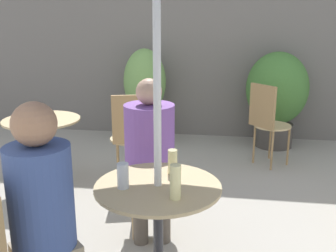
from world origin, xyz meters
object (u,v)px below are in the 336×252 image
(beer_glass_0, at_px, (123,176))
(potted_plant_0, at_px, (145,91))
(cafe_table_near, at_px, (158,212))
(bistro_chair_4, at_px, (131,131))
(cafe_table_far, at_px, (43,137))
(seated_person_0, at_px, (150,146))
(beer_glass_2, at_px, (173,162))
(potted_plant_1, at_px, (277,94))
(bistro_chair_0, at_px, (149,159))
(bistro_chair_3, at_px, (267,118))
(beer_glass_1, at_px, (175,182))
(seated_person_1, at_px, (44,206))

(beer_glass_0, relative_size, potted_plant_0, 0.12)
(cafe_table_near, bearing_deg, bistro_chair_4, 109.49)
(cafe_table_far, height_order, seated_person_0, seated_person_0)
(beer_glass_2, bearing_deg, beer_glass_0, -133.89)
(potted_plant_1, bearing_deg, beer_glass_2, -108.51)
(cafe_table_far, height_order, beer_glass_2, beer_glass_2)
(cafe_table_near, relative_size, potted_plant_0, 0.59)
(cafe_table_far, bearing_deg, seated_person_0, -30.98)
(cafe_table_near, bearing_deg, bistro_chair_0, 105.16)
(beer_glass_2, xyz_separation_m, potted_plant_0, (-0.77, 2.87, -0.08))
(bistro_chair_3, xyz_separation_m, potted_plant_0, (-1.55, 0.77, 0.13))
(bistro_chair_4, relative_size, potted_plant_0, 0.75)
(potted_plant_0, bearing_deg, beer_glass_1, -75.40)
(cafe_table_far, height_order, bistro_chair_0, bistro_chair_0)
(cafe_table_near, relative_size, cafe_table_far, 1.01)
(bistro_chair_0, distance_m, beer_glass_1, 1.04)
(bistro_chair_4, distance_m, beer_glass_2, 1.48)
(beer_glass_2, bearing_deg, cafe_table_far, 140.85)
(seated_person_1, distance_m, beer_glass_2, 0.85)
(cafe_table_far, xyz_separation_m, seated_person_0, (1.21, -0.73, 0.20))
(cafe_table_near, bearing_deg, beer_glass_1, -52.15)
(cafe_table_near, xyz_separation_m, potted_plant_1, (1.02, 3.07, 0.18))
(beer_glass_0, distance_m, beer_glass_1, 0.33)
(bistro_chair_0, bearing_deg, potted_plant_1, 46.28)
(cafe_table_far, bearing_deg, bistro_chair_0, -26.23)
(bistro_chair_3, bearing_deg, bistro_chair_0, 102.37)
(cafe_table_near, height_order, seated_person_1, seated_person_1)
(cafe_table_near, relative_size, bistro_chair_0, 0.78)
(bistro_chair_3, distance_m, beer_glass_0, 2.58)
(cafe_table_far, height_order, potted_plant_1, potted_plant_1)
(potted_plant_0, bearing_deg, cafe_table_far, -111.73)
(beer_glass_1, relative_size, potted_plant_1, 0.16)
(bistro_chair_3, height_order, potted_plant_0, potted_plant_0)
(bistro_chair_4, xyz_separation_m, seated_person_0, (0.37, -0.89, 0.16))
(cafe_table_near, xyz_separation_m, beer_glass_1, (0.12, -0.16, 0.27))
(seated_person_0, bearing_deg, beer_glass_0, -106.47)
(cafe_table_near, height_order, cafe_table_far, same)
(cafe_table_near, distance_m, potted_plant_0, 3.15)
(bistro_chair_0, bearing_deg, beer_glass_0, -103.52)
(cafe_table_near, distance_m, beer_glass_2, 0.32)
(cafe_table_near, height_order, potted_plant_0, potted_plant_0)
(cafe_table_near, bearing_deg, seated_person_0, 105.16)
(bistro_chair_3, distance_m, potted_plant_0, 1.74)
(seated_person_1, xyz_separation_m, beer_glass_2, (0.53, 0.67, 0.01))
(bistro_chair_3, bearing_deg, bistro_chair_4, 76.43)
(beer_glass_2, bearing_deg, potted_plant_1, 71.49)
(bistro_chair_3, height_order, seated_person_1, seated_person_1)
(cafe_table_far, xyz_separation_m, bistro_chair_3, (2.23, 0.92, 0.04))
(bistro_chair_0, distance_m, seated_person_0, 0.22)
(cafe_table_far, relative_size, beer_glass_0, 4.96)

